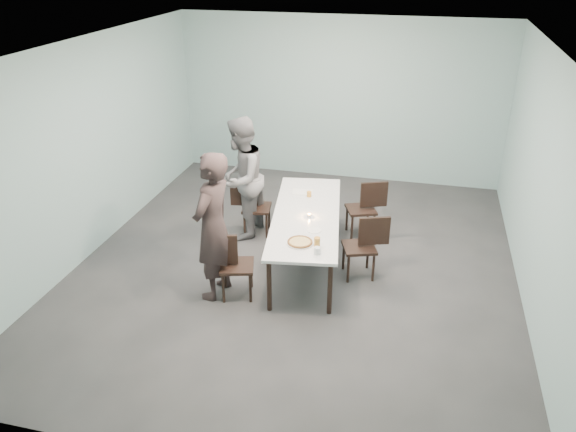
% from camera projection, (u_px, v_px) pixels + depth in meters
% --- Properties ---
extents(ground, '(7.00, 7.00, 0.00)m').
position_uv_depth(ground, '(296.00, 265.00, 7.95)').
color(ground, '#333335').
rests_on(ground, ground).
extents(room_shell, '(6.02, 7.02, 3.01)m').
position_uv_depth(room_shell, '(297.00, 127.00, 7.06)').
color(room_shell, '#94B9BA').
rests_on(room_shell, ground).
extents(table, '(1.28, 2.70, 0.75)m').
position_uv_depth(table, '(306.00, 218.00, 7.75)').
color(table, white).
rests_on(table, ground).
extents(chair_near_left, '(0.65, 0.52, 0.87)m').
position_uv_depth(chair_near_left, '(230.00, 261.00, 7.07)').
color(chair_near_left, black).
rests_on(chair_near_left, ground).
extents(chair_far_left, '(0.64, 0.48, 0.87)m').
position_uv_depth(chair_far_left, '(251.00, 204.00, 8.62)').
color(chair_far_left, black).
rests_on(chair_far_left, ground).
extents(chair_near_right, '(0.65, 0.54, 0.87)m').
position_uv_depth(chair_near_right, '(365.00, 242.00, 7.51)').
color(chair_near_right, black).
rests_on(chair_near_right, ground).
extents(chair_far_right, '(0.65, 0.55, 0.87)m').
position_uv_depth(chair_far_right, '(366.00, 205.00, 8.58)').
color(chair_far_right, black).
rests_on(chair_far_right, ground).
extents(diner_near, '(0.57, 0.77, 1.93)m').
position_uv_depth(diner_near, '(213.00, 227.00, 6.91)').
color(diner_near, black).
rests_on(diner_near, ground).
extents(diner_far, '(0.77, 0.96, 1.87)m').
position_uv_depth(diner_far, '(241.00, 179.00, 8.39)').
color(diner_far, slate).
rests_on(diner_far, ground).
extents(pizza, '(0.34, 0.34, 0.04)m').
position_uv_depth(pizza, '(300.00, 242.00, 6.96)').
color(pizza, white).
rests_on(pizza, table).
extents(side_plate, '(0.18, 0.18, 0.01)m').
position_uv_depth(side_plate, '(314.00, 230.00, 7.27)').
color(side_plate, white).
rests_on(side_plate, table).
extents(beer_glass, '(0.08, 0.08, 0.15)m').
position_uv_depth(beer_glass, '(317.00, 243.00, 6.82)').
color(beer_glass, orange).
rests_on(beer_glass, table).
extents(water_tumbler, '(0.08, 0.08, 0.09)m').
position_uv_depth(water_tumbler, '(317.00, 251.00, 6.72)').
color(water_tumbler, silver).
rests_on(water_tumbler, table).
extents(tealight, '(0.06, 0.06, 0.05)m').
position_uv_depth(tealight, '(309.00, 216.00, 7.63)').
color(tealight, silver).
rests_on(tealight, table).
extents(amber_tumbler, '(0.07, 0.07, 0.08)m').
position_uv_depth(amber_tumbler, '(309.00, 194.00, 8.24)').
color(amber_tumbler, orange).
rests_on(amber_tumbler, table).
extents(menu, '(0.33, 0.26, 0.01)m').
position_uv_depth(menu, '(303.00, 192.00, 8.40)').
color(menu, silver).
rests_on(menu, table).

